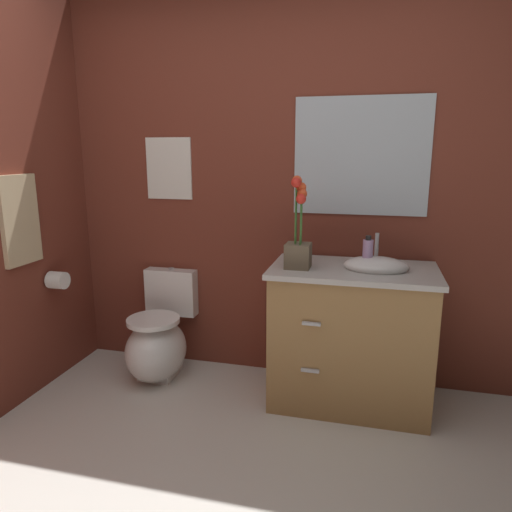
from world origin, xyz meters
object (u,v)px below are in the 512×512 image
(wall_poster, at_px, (169,169))
(toilet_paper_roll, at_px, (58,280))
(soap_bottle, at_px, (368,254))
(hanging_towel, at_px, (20,220))
(flower_vase, at_px, (298,239))
(toilet, at_px, (159,341))
(wall_mirror, at_px, (361,156))
(vanity_cabinet, at_px, (351,334))

(wall_poster, relative_size, toilet_paper_roll, 3.68)
(soap_bottle, height_order, hanging_towel, hanging_towel)
(flower_vase, bearing_deg, hanging_towel, -169.36)
(flower_vase, bearing_deg, wall_poster, 158.55)
(flower_vase, xyz_separation_m, wall_poster, (-0.94, 0.37, 0.37))
(soap_bottle, distance_m, wall_poster, 1.43)
(soap_bottle, bearing_deg, toilet, 178.87)
(wall_poster, bearing_deg, flower_vase, -21.45)
(wall_mirror, bearing_deg, soap_bottle, -76.26)
(toilet, bearing_deg, wall_poster, 90.00)
(wall_mirror, xyz_separation_m, hanging_towel, (-1.89, -0.67, -0.36))
(toilet, xyz_separation_m, hanging_towel, (-0.64, -0.40, 0.85))
(flower_vase, bearing_deg, toilet, 173.83)
(soap_bottle, bearing_deg, hanging_towel, -169.25)
(hanging_towel, xyz_separation_m, toilet_paper_roll, (0.06, 0.20, -0.41))
(flower_vase, xyz_separation_m, soap_bottle, (0.38, 0.08, -0.08))
(vanity_cabinet, bearing_deg, flower_vase, -166.49)
(toilet_paper_roll, bearing_deg, hanging_towel, -105.24)
(soap_bottle, xyz_separation_m, wall_poster, (-1.32, 0.29, 0.45))
(wall_poster, bearing_deg, toilet, -90.00)
(hanging_towel, bearing_deg, vanity_cabinet, 11.12)
(vanity_cabinet, bearing_deg, soap_bottle, 0.32)
(vanity_cabinet, distance_m, flower_vase, 0.65)
(flower_vase, relative_size, wall_mirror, 0.65)
(vanity_cabinet, height_order, wall_poster, wall_poster)
(soap_bottle, relative_size, wall_mirror, 0.24)
(toilet, bearing_deg, hanging_towel, -148.11)
(vanity_cabinet, relative_size, hanging_towel, 1.95)
(toilet_paper_roll, bearing_deg, toilet, 18.56)
(soap_bottle, height_order, wall_mirror, wall_mirror)
(hanging_towel, bearing_deg, toilet_paper_roll, 74.76)
(vanity_cabinet, height_order, soap_bottle, soap_bottle)
(toilet, distance_m, wall_poster, 1.16)
(flower_vase, relative_size, toilet_paper_roll, 4.71)
(soap_bottle, relative_size, wall_poster, 0.47)
(toilet, bearing_deg, soap_bottle, -1.13)
(wall_poster, distance_m, hanging_towel, 0.96)
(toilet, height_order, flower_vase, flower_vase)
(wall_poster, height_order, toilet_paper_roll, wall_poster)
(hanging_towel, bearing_deg, wall_mirror, 19.41)
(vanity_cabinet, distance_m, wall_poster, 1.59)
(hanging_towel, distance_m, toilet_paper_roll, 0.46)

